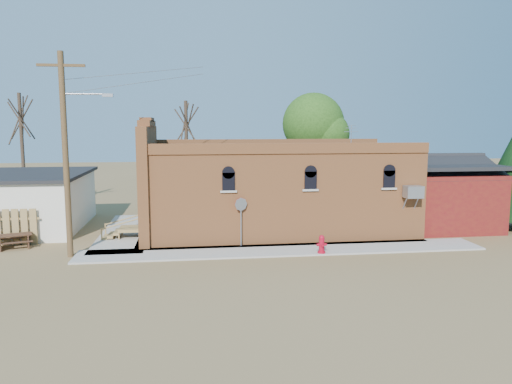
{
  "coord_description": "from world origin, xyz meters",
  "views": [
    {
      "loc": [
        -2.84,
        -21.54,
        5.87
      ],
      "look_at": [
        0.59,
        3.97,
        2.4
      ],
      "focal_mm": 35.0,
      "sensor_mm": 36.0,
      "label": 1
    }
  ],
  "objects": [
    {
      "name": "sidewalk_south",
      "position": [
        1.5,
        0.9,
        0.04
      ],
      "size": [
        19.0,
        2.2,
        0.08
      ],
      "primitive_type": "cube",
      "color": "#9E9991",
      "rests_on": "ground"
    },
    {
      "name": "trash_barrel",
      "position": [
        -5.3,
        5.81,
        0.43
      ],
      "size": [
        0.55,
        0.55,
        0.71
      ],
      "primitive_type": "cylinder",
      "rotation": [
        0.0,
        0.0,
        -0.21
      ],
      "color": "navy",
      "rests_on": "sidewalk_west"
    },
    {
      "name": "tree_bare_far",
      "position": [
        -14.0,
        14.0,
        6.36
      ],
      "size": [
        2.8,
        2.8,
        8.16
      ],
      "color": "#403425",
      "rests_on": "ground"
    },
    {
      "name": "picnic_table",
      "position": [
        -11.24,
        3.2,
        0.43
      ],
      "size": [
        1.9,
        1.65,
        0.66
      ],
      "rotation": [
        0.0,
        0.0,
        0.33
      ],
      "color": "#43291B",
      "rests_on": "ground"
    },
    {
      "name": "stop_sign",
      "position": [
        -0.42,
        1.8,
        1.89
      ],
      "size": [
        0.61,
        0.29,
        2.36
      ],
      "rotation": [
        0.0,
        0.0,
        -0.04
      ],
      "color": "#96969C",
      "rests_on": "sidewalk_south"
    },
    {
      "name": "utility_pole",
      "position": [
        -8.14,
        1.2,
        4.77
      ],
      "size": [
        3.12,
        0.26,
        9.0
      ],
      "color": "#452B1B",
      "rests_on": "ground"
    },
    {
      "name": "red_shed",
      "position": [
        11.5,
        5.5,
        2.27
      ],
      "size": [
        5.4,
        6.4,
        4.3
      ],
      "color": "#611014",
      "rests_on": "ground"
    },
    {
      "name": "ground",
      "position": [
        0.0,
        0.0,
        0.0
      ],
      "size": [
        120.0,
        120.0,
        0.0
      ],
      "primitive_type": "plane",
      "color": "brown",
      "rests_on": "ground"
    },
    {
      "name": "brick_bar",
      "position": [
        1.64,
        5.49,
        2.34
      ],
      "size": [
        16.4,
        7.97,
        6.3
      ],
      "color": "#C6713C",
      "rests_on": "ground"
    },
    {
      "name": "tree_bare_near",
      "position": [
        -3.0,
        13.0,
        5.96
      ],
      "size": [
        2.8,
        2.8,
        7.65
      ],
      "color": "#403425",
      "rests_on": "ground"
    },
    {
      "name": "sidewalk_west",
      "position": [
        -6.3,
        6.0,
        0.04
      ],
      "size": [
        2.6,
        10.0,
        0.08
      ],
      "primitive_type": "cube",
      "color": "#9E9991",
      "rests_on": "ground"
    },
    {
      "name": "tree_leafy",
      "position": [
        6.0,
        13.5,
        5.93
      ],
      "size": [
        4.4,
        4.4,
        8.15
      ],
      "color": "#403425",
      "rests_on": "ground"
    },
    {
      "name": "fire_hydrant",
      "position": [
        3.07,
        -0.0,
        0.49
      ],
      "size": [
        0.47,
        0.44,
        0.83
      ],
      "rotation": [
        0.0,
        0.0,
        0.11
      ],
      "color": "#A8091F",
      "rests_on": "sidewalk_south"
    }
  ]
}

